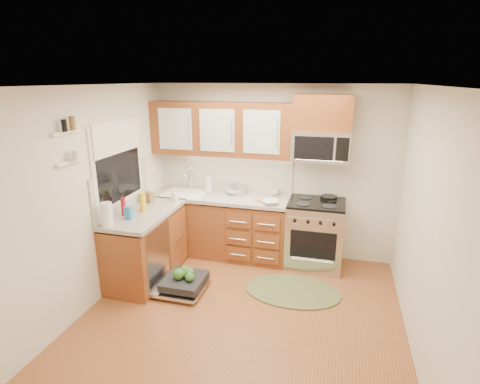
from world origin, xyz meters
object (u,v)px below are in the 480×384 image
(microwave, at_px, (321,146))
(skillet, at_px, (329,197))
(cup, at_px, (275,192))
(sink, at_px, (186,201))
(stock_pot, at_px, (239,190))
(cutting_board, at_px, (264,199))
(dishwasher, at_px, (182,284))
(bowl_b, at_px, (235,191))
(upper_cabinets, at_px, (221,129))
(range, at_px, (315,234))
(bowl_a, at_px, (270,202))
(rug, at_px, (292,291))
(paper_towel_roll, at_px, (107,215))

(microwave, height_order, skillet, microwave)
(cup, bearing_deg, sink, -170.03)
(stock_pot, bearing_deg, cutting_board, -25.47)
(microwave, distance_m, dishwasher, 2.55)
(dishwasher, height_order, bowl_b, bowl_b)
(stock_pot, height_order, bowl_b, stock_pot)
(sink, relative_size, bowl_b, 2.16)
(dishwasher, bearing_deg, upper_cabinets, 83.96)
(range, xyz_separation_m, bowl_a, (-0.61, -0.18, 0.48))
(upper_cabinets, distance_m, bowl_b, 0.93)
(range, bearing_deg, skillet, 49.57)
(dishwasher, bearing_deg, bowl_b, 75.62)
(range, bearing_deg, bowl_b, 172.54)
(sink, relative_size, bowl_a, 2.73)
(upper_cabinets, xyz_separation_m, rug, (1.21, -0.94, -1.86))
(upper_cabinets, height_order, bowl_b, upper_cabinets)
(sink, bearing_deg, bowl_a, -7.34)
(microwave, relative_size, bowl_a, 3.34)
(range, bearing_deg, upper_cabinets, 174.11)
(range, distance_m, skillet, 0.55)
(upper_cabinets, bearing_deg, rug, -37.79)
(rug, height_order, bowl_a, bowl_a)
(cutting_board, bearing_deg, range, 2.33)
(stock_pot, distance_m, paper_towel_roll, 1.98)
(stock_pot, distance_m, bowl_a, 0.63)
(upper_cabinets, distance_m, rug, 2.41)
(sink, height_order, dishwasher, sink)
(cutting_board, relative_size, bowl_b, 0.93)
(dishwasher, distance_m, paper_towel_roll, 1.26)
(paper_towel_roll, height_order, bowl_b, paper_towel_roll)
(microwave, height_order, paper_towel_roll, microwave)
(paper_towel_roll, bearing_deg, sink, 76.34)
(stock_pot, height_order, cutting_board, stock_pot)
(dishwasher, bearing_deg, stock_pot, 72.84)
(rug, bearing_deg, skillet, 70.43)
(skillet, bearing_deg, dishwasher, -142.29)
(microwave, xyz_separation_m, bowl_b, (-1.21, 0.04, -0.73))
(range, height_order, bowl_a, bowl_a)
(bowl_a, bearing_deg, skillet, 25.12)
(sink, distance_m, cutting_board, 1.21)
(sink, bearing_deg, stock_pot, 12.66)
(range, relative_size, sink, 1.53)
(microwave, bearing_deg, sink, -176.15)
(paper_towel_roll, bearing_deg, cutting_board, 42.43)
(range, distance_m, rug, 0.94)
(upper_cabinets, bearing_deg, dishwasher, -96.04)
(upper_cabinets, bearing_deg, range, -5.89)
(upper_cabinets, height_order, skillet, upper_cabinets)
(rug, xyz_separation_m, bowl_a, (-0.42, 0.61, 0.94))
(sink, relative_size, dishwasher, 0.89)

